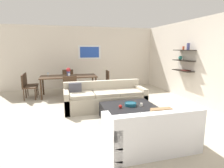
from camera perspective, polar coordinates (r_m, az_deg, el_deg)
name	(u,v)px	position (r m, az deg, el deg)	size (l,w,h in m)	color
ground_plane	(108,112)	(5.29, -1.34, -8.50)	(18.00, 18.00, 0.00)	#BCB29E
back_wall_unit	(95,57)	(8.51, -5.18, 8.19)	(8.40, 0.09, 2.70)	silver
right_wall_shelf_unit	(189,61)	(6.90, 22.68, 6.71)	(0.34, 8.20, 2.70)	silver
sofa_beige	(104,99)	(5.51, -2.33, -4.52)	(2.36, 0.90, 0.78)	#B2A893
loveseat_white	(150,132)	(3.46, 11.74, -14.43)	(1.58, 0.90, 0.78)	white
coffee_table	(129,113)	(4.65, 5.20, -8.88)	(1.30, 1.00, 0.38)	black
decorative_bowl	(130,104)	(4.56, 5.73, -6.20)	(0.29, 0.29, 0.08)	navy
candle_jar	(141,105)	(4.57, 9.05, -6.29)	(0.06, 0.06, 0.08)	silver
apple_on_coffee_table	(120,106)	(4.37, 2.63, -6.94)	(0.08, 0.08, 0.08)	red
dining_table	(69,78)	(7.08, -13.22, 1.92)	(2.04, 0.87, 0.75)	#422D1E
dining_chair_head	(68,79)	(7.94, -13.40, 1.57)	(0.44, 0.44, 0.88)	#422D1E
dining_chair_left_near	(27,85)	(7.02, -24.79, -0.37)	(0.44, 0.44, 0.88)	#422D1E
dining_chair_left_far	(29,83)	(7.40, -24.31, 0.21)	(0.44, 0.44, 0.88)	#422D1E
dining_chair_foot	(70,87)	(6.29, -12.85, -0.85)	(0.44, 0.44, 0.88)	#422D1E
dining_chair_right_far	(105,80)	(7.49, -2.25, 1.30)	(0.44, 0.44, 0.88)	#422D1E
wine_glass_foot	(69,75)	(6.69, -13.16, 2.85)	(0.07, 0.07, 0.15)	silver
wine_glass_left_far	(48,74)	(7.18, -19.19, 3.03)	(0.07, 0.07, 0.14)	silver
wine_glass_head	(68,71)	(7.43, -13.40, 3.86)	(0.06, 0.06, 0.18)	silver
centerpiece_vase	(68,71)	(7.10, -13.32, 3.85)	(0.16, 0.16, 0.30)	#4C518C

